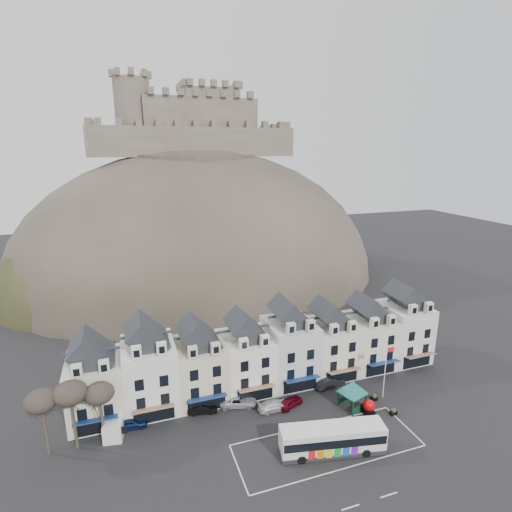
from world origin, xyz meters
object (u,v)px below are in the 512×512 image
Objects in this scene: car_black at (202,409)px; car_charcoal at (329,382)px; red_buoy at (369,406)px; bus_shelter at (353,387)px; car_silver at (238,401)px; car_navy at (130,423)px; white_van at (115,423)px; car_maroon at (290,402)px; car_white at (275,405)px; flagpole at (386,368)px; bus at (332,438)px.

car_charcoal is at bearing -78.79° from car_black.
bus_shelter is at bearing 129.02° from red_buoy.
bus_shelter is at bearing -94.34° from car_black.
car_silver is 1.04× the size of car_charcoal.
car_silver is (14.13, 0.00, -0.03)m from car_navy.
white_van is 1.22× the size of car_navy.
bus_shelter is 1.39× the size of car_navy.
white_van reaches higher than car_maroon.
red_buoy is 22.04m from car_black.
red_buoy reaches higher than car_white.
bus_shelter reaches higher than car_black.
flagpole is at bearing -123.51° from car_maroon.
red_buoy is 0.50× the size of car_black.
bus is 24.95m from car_navy.
red_buoy is 0.25× the size of flagpole.
bus reaches higher than car_charcoal.
car_white is at bearing -93.77° from car_black.
car_maroon is (20.80, -2.50, -0.07)m from car_navy.
car_navy is 1.10× the size of car_maroon.
car_white is 1.20× the size of car_maroon.
car_maroon is (11.60, -2.50, 0.01)m from car_black.
car_black is at bearing 168.98° from flagpole.
flagpole is 2.02× the size of car_black.
flagpole reaches higher than car_navy.
car_black is at bearing 54.35° from car_maroon.
bus_shelter is 29.17m from car_navy.
white_van reaches higher than car_black.
car_silver is (4.93, 0.00, 0.05)m from car_black.
car_navy reaches higher than car_white.
car_white reaches higher than car_black.
car_silver is 1.06× the size of car_white.
car_black is 4.93m from car_silver.
bus is 26.48m from white_van.
car_silver is (-7.81, 11.81, -1.19)m from bus.
car_navy is 1.09× the size of car_black.
bus_shelter is 1.53× the size of car_maroon.
red_buoy is at bearing -173.11° from car_charcoal.
bus is at bearing -154.32° from bus_shelter.
car_maroon is at bearing -94.83° from car_navy.
flagpole is 1.52× the size of white_van.
car_charcoal reaches higher than car_silver.
bus reaches higher than car_white.
car_navy is at bearing 8.74° from white_van.
bus is 9.31m from bus_shelter.
bus is 1.56× the size of flagpole.
car_charcoal reaches higher than car_maroon.
red_buoy is 7.45m from car_charcoal.
white_van is 1.12× the size of car_white.
bus_shelter is 8.64m from car_maroon.
red_buoy reaches higher than car_silver.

